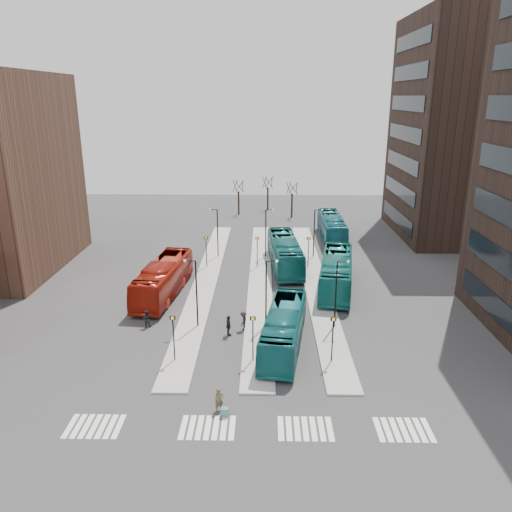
{
  "coord_description": "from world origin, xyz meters",
  "views": [
    {
      "loc": [
        2.42,
        -21.89,
        19.42
      ],
      "look_at": [
        1.65,
        23.0,
        5.0
      ],
      "focal_mm": 35.0,
      "sensor_mm": 36.0,
      "label": 1
    }
  ],
  "objects_px": {
    "teal_bus_c": "(336,272)",
    "commuter_a": "(147,319)",
    "teal_bus_d": "(332,227)",
    "teal_bus_a": "(284,328)",
    "traveller": "(219,400)",
    "commuter_c": "(244,321)",
    "teal_bus_b": "(285,253)",
    "red_bus": "(163,279)",
    "suitcase": "(225,412)",
    "commuter_b": "(229,326)"
  },
  "relations": [
    {
      "from": "teal_bus_c",
      "to": "commuter_a",
      "type": "relative_size",
      "value": 8.4
    },
    {
      "from": "teal_bus_d",
      "to": "teal_bus_a",
      "type": "bearing_deg",
      "value": -103.55
    },
    {
      "from": "teal_bus_d",
      "to": "traveller",
      "type": "height_order",
      "value": "teal_bus_d"
    },
    {
      "from": "commuter_a",
      "to": "commuter_c",
      "type": "xyz_separation_m",
      "value": [
        8.54,
        -0.34,
        0.06
      ]
    },
    {
      "from": "commuter_a",
      "to": "teal_bus_b",
      "type": "bearing_deg",
      "value": -137.2
    },
    {
      "from": "teal_bus_a",
      "to": "red_bus",
      "type": "bearing_deg",
      "value": 146.03
    },
    {
      "from": "traveller",
      "to": "teal_bus_a",
      "type": "bearing_deg",
      "value": 40.64
    },
    {
      "from": "teal_bus_c",
      "to": "commuter_a",
      "type": "xyz_separation_m",
      "value": [
        -17.88,
        -9.6,
        -1.04
      ]
    },
    {
      "from": "commuter_c",
      "to": "red_bus",
      "type": "bearing_deg",
      "value": -119.73
    },
    {
      "from": "suitcase",
      "to": "teal_bus_c",
      "type": "distance_m",
      "value": 24.53
    },
    {
      "from": "red_bus",
      "to": "teal_bus_a",
      "type": "xyz_separation_m",
      "value": [
        11.85,
        -10.91,
        -0.15
      ]
    },
    {
      "from": "commuter_b",
      "to": "teal_bus_d",
      "type": "bearing_deg",
      "value": -40.73
    },
    {
      "from": "teal_bus_a",
      "to": "teal_bus_c",
      "type": "height_order",
      "value": "teal_bus_c"
    },
    {
      "from": "commuter_a",
      "to": "commuter_c",
      "type": "height_order",
      "value": "commuter_c"
    },
    {
      "from": "red_bus",
      "to": "teal_bus_d",
      "type": "distance_m",
      "value": 28.96
    },
    {
      "from": "suitcase",
      "to": "commuter_b",
      "type": "relative_size",
      "value": 0.33
    },
    {
      "from": "commuter_c",
      "to": "commuter_b",
      "type": "bearing_deg",
      "value": -32.34
    },
    {
      "from": "commuter_c",
      "to": "teal_bus_a",
      "type": "bearing_deg",
      "value": 60.95
    },
    {
      "from": "red_bus",
      "to": "commuter_b",
      "type": "relative_size",
      "value": 6.99
    },
    {
      "from": "teal_bus_b",
      "to": "commuter_b",
      "type": "bearing_deg",
      "value": -111.45
    },
    {
      "from": "teal_bus_b",
      "to": "traveller",
      "type": "xyz_separation_m",
      "value": [
        -5.28,
        -28.46,
        -0.99
      ]
    },
    {
      "from": "teal_bus_b",
      "to": "commuter_b",
      "type": "distance_m",
      "value": 18.65
    },
    {
      "from": "traveller",
      "to": "commuter_c",
      "type": "distance_m",
      "value": 11.88
    },
    {
      "from": "red_bus",
      "to": "commuter_c",
      "type": "bearing_deg",
      "value": -36.64
    },
    {
      "from": "red_bus",
      "to": "commuter_b",
      "type": "xyz_separation_m",
      "value": [
        7.25,
        -9.04,
        -0.86
      ]
    },
    {
      "from": "suitcase",
      "to": "teal_bus_c",
      "type": "height_order",
      "value": "teal_bus_c"
    },
    {
      "from": "teal_bus_b",
      "to": "teal_bus_c",
      "type": "distance_m",
      "value": 8.44
    },
    {
      "from": "teal_bus_c",
      "to": "commuter_b",
      "type": "xyz_separation_m",
      "value": [
        -10.56,
        -11.14,
        -0.91
      ]
    },
    {
      "from": "red_bus",
      "to": "traveller",
      "type": "bearing_deg",
      "value": -63.27
    },
    {
      "from": "red_bus",
      "to": "commuter_c",
      "type": "distance_m",
      "value": 11.58
    },
    {
      "from": "commuter_b",
      "to": "commuter_c",
      "type": "height_order",
      "value": "commuter_b"
    },
    {
      "from": "traveller",
      "to": "teal_bus_c",
      "type": "bearing_deg",
      "value": 42.11
    },
    {
      "from": "teal_bus_d",
      "to": "commuter_a",
      "type": "height_order",
      "value": "teal_bus_d"
    },
    {
      "from": "teal_bus_b",
      "to": "teal_bus_d",
      "type": "height_order",
      "value": "teal_bus_b"
    },
    {
      "from": "commuter_a",
      "to": "teal_bus_a",
      "type": "bearing_deg",
      "value": 154.89
    },
    {
      "from": "suitcase",
      "to": "commuter_c",
      "type": "height_order",
      "value": "commuter_c"
    },
    {
      "from": "suitcase",
      "to": "teal_bus_d",
      "type": "xyz_separation_m",
      "value": [
        11.99,
        41.4,
        1.43
      ]
    },
    {
      "from": "teal_bus_a",
      "to": "teal_bus_b",
      "type": "relative_size",
      "value": 0.89
    },
    {
      "from": "red_bus",
      "to": "teal_bus_d",
      "type": "height_order",
      "value": "red_bus"
    },
    {
      "from": "traveller",
      "to": "commuter_b",
      "type": "distance_m",
      "value": 10.64
    },
    {
      "from": "suitcase",
      "to": "red_bus",
      "type": "height_order",
      "value": "red_bus"
    },
    {
      "from": "teal_bus_a",
      "to": "traveller",
      "type": "height_order",
      "value": "teal_bus_a"
    },
    {
      "from": "teal_bus_b",
      "to": "teal_bus_c",
      "type": "xyz_separation_m",
      "value": [
        5.14,
        -6.69,
        0.02
      ]
    },
    {
      "from": "suitcase",
      "to": "teal_bus_d",
      "type": "relative_size",
      "value": 0.05
    },
    {
      "from": "teal_bus_a",
      "to": "teal_bus_d",
      "type": "distance_m",
      "value": 33.03
    },
    {
      "from": "teal_bus_d",
      "to": "traveller",
      "type": "xyz_separation_m",
      "value": [
        -12.39,
        -40.84,
        -0.92
      ]
    },
    {
      "from": "traveller",
      "to": "commuter_a",
      "type": "distance_m",
      "value": 14.27
    },
    {
      "from": "teal_bus_c",
      "to": "suitcase",
      "type": "bearing_deg",
      "value": -104.77
    },
    {
      "from": "teal_bus_d",
      "to": "teal_bus_b",
      "type": "bearing_deg",
      "value": -119.56
    },
    {
      "from": "red_bus",
      "to": "traveller",
      "type": "relative_size",
      "value": 7.8
    }
  ]
}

